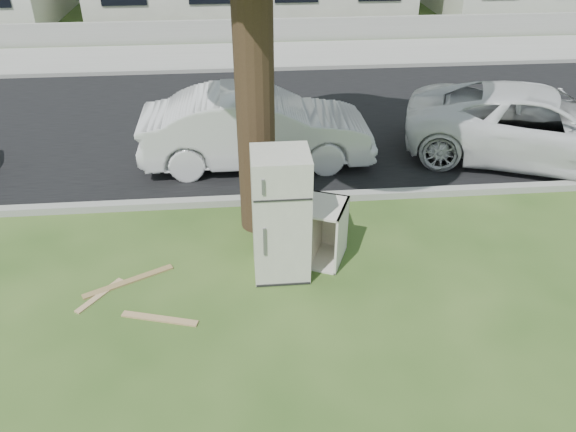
{
  "coord_description": "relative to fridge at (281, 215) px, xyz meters",
  "views": [
    {
      "loc": [
        -0.6,
        -5.59,
        4.74
      ],
      "look_at": [
        -0.05,
        0.6,
        0.87
      ],
      "focal_mm": 35.0,
      "sensor_mm": 36.0,
      "label": 1
    }
  ],
  "objects": [
    {
      "name": "ground",
      "position": [
        0.14,
        -0.59,
        -0.89
      ],
      "size": [
        120.0,
        120.0,
        0.0
      ],
      "primitive_type": "plane",
      "color": "#2F4C1B"
    },
    {
      "name": "road",
      "position": [
        0.14,
        5.41,
        -0.89
      ],
      "size": [
        120.0,
        7.0,
        0.01
      ],
      "primitive_type": "cube",
      "color": "black",
      "rests_on": "ground"
    },
    {
      "name": "kerb_near",
      "position": [
        0.14,
        1.86,
        -0.89
      ],
      "size": [
        120.0,
        0.18,
        0.12
      ],
      "primitive_type": "cube",
      "color": "gray",
      "rests_on": "ground"
    },
    {
      "name": "kerb_far",
      "position": [
        0.14,
        8.96,
        -0.89
      ],
      "size": [
        120.0,
        0.18,
        0.12
      ],
      "primitive_type": "cube",
      "color": "gray",
      "rests_on": "ground"
    },
    {
      "name": "sidewalk",
      "position": [
        0.14,
        10.41,
        -0.89
      ],
      "size": [
        120.0,
        2.8,
        0.01
      ],
      "primitive_type": "cube",
      "color": "gray",
      "rests_on": "ground"
    },
    {
      "name": "low_wall",
      "position": [
        0.14,
        12.01,
        -0.54
      ],
      "size": [
        120.0,
        0.15,
        0.7
      ],
      "primitive_type": "cube",
      "color": "gray",
      "rests_on": "ground"
    },
    {
      "name": "fridge",
      "position": [
        0.0,
        0.0,
        0.0
      ],
      "size": [
        0.74,
        0.68,
        1.78
      ],
      "primitive_type": "cube",
      "rotation": [
        0.0,
        0.0,
        0.0
      ],
      "color": "#BBBAA9",
      "rests_on": "ground"
    },
    {
      "name": "cabinet",
      "position": [
        0.34,
        0.35,
        -0.45
      ],
      "size": [
        1.3,
        1.08,
        0.88
      ],
      "primitive_type": "cube",
      "rotation": [
        0.0,
        0.0,
        -0.4
      ],
      "color": "beige",
      "rests_on": "ground"
    },
    {
      "name": "plank_a",
      "position": [
        -2.06,
        -0.08,
        -0.88
      ],
      "size": [
        1.14,
        0.66,
        0.02
      ],
      "primitive_type": "cube",
      "rotation": [
        0.0,
        0.0,
        0.48
      ],
      "color": "olive",
      "rests_on": "ground"
    },
    {
      "name": "plank_b",
      "position": [
        -1.58,
        -0.86,
        -0.88
      ],
      "size": [
        0.96,
        0.36,
        0.02
      ],
      "primitive_type": "cube",
      "rotation": [
        0.0,
        0.0,
        -0.28
      ],
      "color": "tan",
      "rests_on": "ground"
    },
    {
      "name": "plank_c",
      "position": [
        -2.4,
        -0.34,
        -0.88
      ],
      "size": [
        0.52,
        0.68,
        0.02
      ],
      "primitive_type": "cube",
      "rotation": [
        0.0,
        0.0,
        0.95
      ],
      "color": "tan",
      "rests_on": "ground"
    },
    {
      "name": "car_center",
      "position": [
        -0.18,
        3.38,
        -0.2
      ],
      "size": [
        4.22,
        1.52,
        1.39
      ],
      "primitive_type": "imported",
      "rotation": [
        0.0,
        0.0,
        1.58
      ],
      "color": "silver",
      "rests_on": "ground"
    },
    {
      "name": "car_right",
      "position": [
        5.03,
        3.06,
        -0.22
      ],
      "size": [
        5.3,
        3.83,
        1.34
      ],
      "primitive_type": "imported",
      "rotation": [
        0.0,
        0.0,
        1.2
      ],
      "color": "silver",
      "rests_on": "ground"
    }
  ]
}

